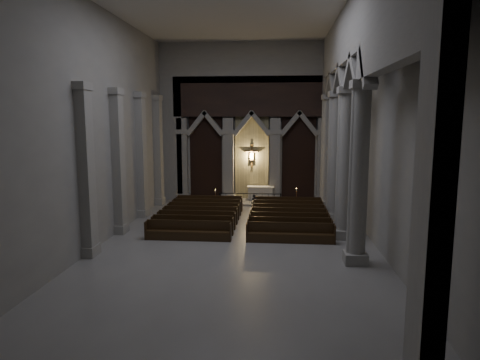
{
  "coord_description": "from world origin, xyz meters",
  "views": [
    {
      "loc": [
        1.96,
        -21.25,
        6.49
      ],
      "look_at": [
        -0.15,
        3.0,
        2.88
      ],
      "focal_mm": 32.0,
      "sensor_mm": 36.0,
      "label": 1
    }
  ],
  "objects_px": {
    "candle_stand_left": "(215,202)",
    "pews": "(244,219)",
    "altar": "(260,193)",
    "altar_rail": "(250,197)",
    "candle_stand_right": "(296,202)",
    "worshipper": "(254,203)"
  },
  "relations": [
    {
      "from": "candle_stand_left",
      "to": "pews",
      "type": "relative_size",
      "value": 0.13
    },
    {
      "from": "altar",
      "to": "altar_rail",
      "type": "xyz_separation_m",
      "value": [
        -0.72,
        -1.39,
        -0.07
      ]
    },
    {
      "from": "altar",
      "to": "candle_stand_left",
      "type": "distance_m",
      "value": 3.94
    },
    {
      "from": "altar",
      "to": "candle_stand_right",
      "type": "bearing_deg",
      "value": -35.55
    },
    {
      "from": "candle_stand_left",
      "to": "pews",
      "type": "height_order",
      "value": "candle_stand_left"
    },
    {
      "from": "altar",
      "to": "altar_rail",
      "type": "relative_size",
      "value": 0.44
    },
    {
      "from": "altar",
      "to": "altar_rail",
      "type": "height_order",
      "value": "altar"
    },
    {
      "from": "candle_stand_left",
      "to": "worshipper",
      "type": "distance_m",
      "value": 3.22
    },
    {
      "from": "altar_rail",
      "to": "candle_stand_right",
      "type": "relative_size",
      "value": 3.26
    },
    {
      "from": "pews",
      "to": "worshipper",
      "type": "height_order",
      "value": "worshipper"
    },
    {
      "from": "altar_rail",
      "to": "candle_stand_left",
      "type": "distance_m",
      "value": 2.64
    },
    {
      "from": "altar_rail",
      "to": "pews",
      "type": "relative_size",
      "value": 0.46
    },
    {
      "from": "altar_rail",
      "to": "candle_stand_right",
      "type": "bearing_deg",
      "value": -8.7
    },
    {
      "from": "candle_stand_right",
      "to": "worshipper",
      "type": "bearing_deg",
      "value": -148.72
    },
    {
      "from": "altar_rail",
      "to": "candle_stand_left",
      "type": "xyz_separation_m",
      "value": [
        -2.46,
        -0.92,
        -0.25
      ]
    },
    {
      "from": "altar_rail",
      "to": "candle_stand_left",
      "type": "height_order",
      "value": "candle_stand_left"
    },
    {
      "from": "candle_stand_right",
      "to": "altar_rail",
      "type": "bearing_deg",
      "value": 171.3
    },
    {
      "from": "altar",
      "to": "candle_stand_left",
      "type": "bearing_deg",
      "value": -143.88
    },
    {
      "from": "altar_rail",
      "to": "worshipper",
      "type": "distance_m",
      "value": 2.35
    },
    {
      "from": "candle_stand_right",
      "to": "altar",
      "type": "bearing_deg",
      "value": 144.45
    },
    {
      "from": "worshipper",
      "to": "candle_stand_left",
      "type": "bearing_deg",
      "value": 150.1
    },
    {
      "from": "altar_rail",
      "to": "worshipper",
      "type": "bearing_deg",
      "value": -79.18
    }
  ]
}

